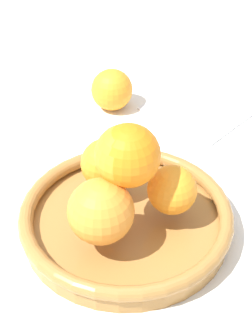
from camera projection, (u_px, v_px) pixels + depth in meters
ground_plane at (126, 230)px, 0.77m from camera, size 4.00×4.00×0.00m
fruit_bowl at (126, 219)px, 0.76m from camera, size 0.29×0.29×0.04m
orange_pile at (123, 176)px, 0.70m from camera, size 0.17×0.17×0.14m
stray_orange at (112, 90)px, 0.99m from camera, size 0.07×0.07×0.07m
napkin_folded at (201, 106)px, 1.01m from camera, size 0.21×0.21×0.01m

